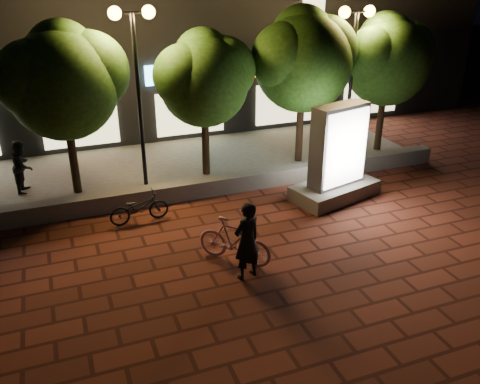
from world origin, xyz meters
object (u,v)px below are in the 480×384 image
tree_left (64,78)px  tree_mid (205,75)px  tree_right (304,57)px  rider (247,241)px  scooter_parked (139,208)px  street_lamp_left (135,53)px  street_lamp_right (354,44)px  ad_kiosk (337,161)px  pedestrian (23,166)px  scooter_pink (234,241)px  tree_far_right (388,57)px

tree_left → tree_mid: tree_left is taller
tree_right → tree_left: bearing=-180.0°
rider → scooter_parked: (-1.71, 3.42, -0.49)m
tree_right → scooter_parked: (-5.96, -2.46, -3.15)m
street_lamp_left → street_lamp_right: (7.00, 0.00, -0.13)m
tree_mid → street_lamp_right: bearing=-3.0°
tree_right → ad_kiosk: 3.85m
tree_right → pedestrian: 9.19m
street_lamp_right → ad_kiosk: bearing=-126.3°
tree_left → rider: (3.05, -5.88, -2.54)m
scooter_pink → pedestrian: size_ratio=1.15×
street_lamp_left → pedestrian: street_lamp_left is taller
tree_left → scooter_parked: 4.13m
tree_right → pedestrian: tree_right is taller
tree_right → scooter_parked: 7.18m
ad_kiosk → tree_right: bearing=83.6°
ad_kiosk → scooter_pink: 4.58m
tree_right → scooter_pink: bearing=-129.5°
street_lamp_left → scooter_parked: 4.27m
tree_left → pedestrian: (-1.47, 0.56, -2.58)m
scooter_pink → tree_right: bearing=6.5°
ad_kiosk → rider: size_ratio=1.55×
tree_left → street_lamp_right: 8.96m
street_lamp_left → ad_kiosk: (5.02, -2.69, -2.91)m
street_lamp_left → tree_far_right: bearing=1.8°
street_lamp_right → scooter_parked: (-7.60, -2.20, -3.48)m
ad_kiosk → scooter_parked: size_ratio=1.78×
tree_left → tree_right: (7.30, 0.00, 0.12)m
tree_right → street_lamp_left: (-5.36, -0.26, 0.46)m
tree_far_right → rider: tree_far_right is taller
tree_right → pedestrian: bearing=176.3°
tree_right → street_lamp_left: size_ratio=0.98×
street_lamp_left → scooter_pink: 6.14m
tree_left → scooter_parked: size_ratio=3.10×
tree_left → ad_kiosk: tree_left is taller
tree_mid → street_lamp_left: size_ratio=0.87×
tree_right → street_lamp_left: street_lamp_left is taller
street_lamp_left → pedestrian: 4.73m
tree_left → rider: bearing=-62.6°
tree_right → scooter_pink: tree_right is taller
street_lamp_left → rider: 6.52m
street_lamp_right → pedestrian: 10.88m
tree_left → scooter_pink: (3.02, -5.20, -2.90)m
ad_kiosk → scooter_pink: bearing=-150.4°
pedestrian → tree_far_right: bearing=-79.0°
rider → street_lamp_left: bearing=-96.3°
rider → pedestrian: size_ratio=1.15×
ad_kiosk → tree_far_right: bearing=39.9°
tree_left → tree_right: size_ratio=0.97×
tree_right → scooter_pink: 7.38m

